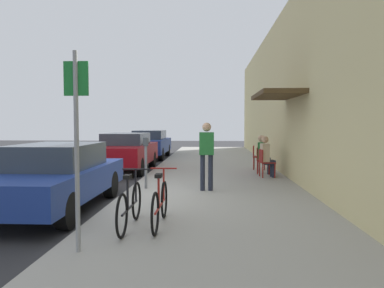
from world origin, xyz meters
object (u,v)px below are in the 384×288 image
Objects in this scene: parked_car_0 at (55,176)px; cafe_chair_0 at (265,161)px; bicycle_0 at (130,206)px; seated_patron_1 at (263,153)px; bicycle_1 at (160,204)px; pedestrian_standing at (207,151)px; parked_car_2 at (149,144)px; seated_patron_0 at (267,155)px; cafe_chair_1 at (261,159)px; parking_meter at (146,159)px; street_sign at (77,136)px; cafe_chair_2 at (257,156)px; parked_car_1 at (126,151)px.

parked_car_0 is 5.06× the size of cafe_chair_0.
seated_patron_1 is (3.03, 6.57, 0.34)m from bicycle_0.
pedestrian_standing reaches higher than bicycle_1.
parked_car_0 is 2.59× the size of pedestrian_standing.
bicycle_0 is 6.49m from cafe_chair_0.
parked_car_2 is 2.57× the size of bicycle_1.
parked_car_0 is at bearing -140.32° from seated_patron_0.
cafe_chair_1 is 0.51× the size of pedestrian_standing.
pedestrian_standing reaches higher than parking_meter.
cafe_chair_0 is 1.00× the size of cafe_chair_1.
bicycle_1 is (0.85, -3.45, -0.41)m from parking_meter.
bicycle_1 is at bearing -76.15° from parking_meter.
seated_patron_1 is 3.72m from pedestrian_standing.
parked_car_2 is 3.33× the size of parking_meter.
parked_car_2 is at bearing 123.50° from seated_patron_0.
cafe_chair_1 is (4.91, 4.93, -0.09)m from parked_car_0.
parked_car_2 is at bearing 98.29° from bicycle_0.
seated_patron_1 is (3.41, 2.99, -0.07)m from parking_meter.
parked_car_0 is 1.00× the size of parked_car_2.
parking_meter is 4.76m from street_sign.
cafe_chair_2 is (3.41, 8.83, -1.02)m from street_sign.
cafe_chair_2 is (2.51, 7.57, 0.14)m from bicycle_1.
cafe_chair_0 is at bearing -56.84° from parked_car_2.
seated_patron_0 reaches higher than bicycle_0.
cafe_chair_1 is (3.36, 3.00, -0.26)m from parking_meter.
seated_patron_0 is (0.06, 0.01, 0.19)m from cafe_chair_0.
street_sign is at bearing -61.55° from parked_car_0.
parking_meter is (1.55, -9.69, 0.14)m from parked_car_2.
parked_car_0 is at bearing 118.45° from street_sign.
parked_car_0 reaches higher than bicycle_0.
parked_car_2 is (-0.00, 5.32, 0.00)m from parked_car_1.
parked_car_1 is at bearing 90.00° from parked_car_0.
parked_car_0 is 5.06× the size of cafe_chair_1.
bicycle_0 is at bearing -109.43° from pedestrian_standing.
bicycle_0 reaches higher than cafe_chair_0.
bicycle_0 is at bearing 68.80° from street_sign.
parking_meter reaches higher than cafe_chair_1.
cafe_chair_0 is at bearing 65.99° from bicycle_1.
parked_car_0 is 1.69× the size of street_sign.
parked_car_1 is (0.00, 6.30, 0.04)m from parked_car_0.
parked_car_1 is at bearing 103.67° from bicycle_0.
parked_car_0 reaches higher than cafe_chair_1.
seated_patron_1 is at bearing 65.75° from street_sign.
parked_car_0 is at bearing 147.77° from bicycle_1.
cafe_chair_1 is 0.20m from seated_patron_1.
bicycle_1 is at bearing -72.92° from parked_car_1.
seated_patron_0 is (4.96, -7.50, 0.07)m from parked_car_2.
parked_car_2 reaches higher than cafe_chair_2.
cafe_chair_1 is (3.41, 7.70, -1.02)m from street_sign.
seated_patron_1 reaches higher than cafe_chair_1.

